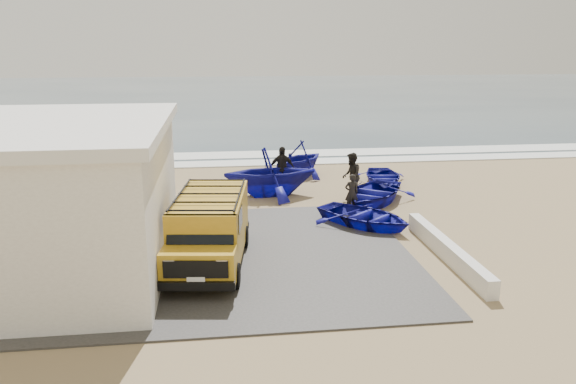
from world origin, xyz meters
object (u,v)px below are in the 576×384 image
building (22,196)px  van (210,227)px  parapet (447,250)px  boat_mid_right (383,177)px  fisherman_front (352,193)px  boat_near_left (364,216)px  fisherman_middle (351,176)px  boat_near_right (373,193)px  boat_mid_left (270,172)px  boat_far_left (299,159)px  fisherman_back (282,169)px

building → van: size_ratio=1.80×
parapet → boat_mid_right: boat_mid_right is taller
building → fisherman_front: bearing=21.7°
parapet → boat_near_left: 3.83m
van → fisherman_middle: size_ratio=2.64×
boat_near_right → boat_mid_left: (-4.10, 1.69, 0.63)m
boat_near_left → boat_far_left: boat_far_left is taller
parapet → fisherman_front: bearing=108.1°
boat_near_right → fisherman_front: 1.69m
boat_near_right → boat_far_left: size_ratio=1.20×
boat_near_right → boat_mid_left: bearing=-167.0°
van → boat_near_right: size_ratio=1.29×
parapet → boat_mid_left: bearing=119.7°
boat_near_right → fisherman_back: (-3.50, 2.50, 0.58)m
fisherman_middle → building: bearing=-46.3°
boat_mid_left → fisherman_middle: size_ratio=2.02×
boat_mid_left → fisherman_front: boat_mid_left is taller
boat_far_left → fisherman_middle: (1.59, -4.47, 0.10)m
parapet → boat_mid_right: 9.53m
boat_near_right → fisherman_middle: size_ratio=2.05×
building → boat_mid_right: 15.88m
boat_mid_left → fisherman_middle: bearing=-111.2°
fisherman_front → boat_near_right: bearing=-140.0°
boat_near_right → fisherman_middle: 1.20m
boat_far_left → fisherman_middle: fisherman_middle is taller
boat_mid_left → fisherman_back: 1.01m
van → boat_far_left: (4.31, 11.18, -0.26)m
van → boat_mid_left: size_ratio=1.31×
boat_near_right → boat_mid_right: 3.34m
fisherman_back → van: bearing=-115.4°
parapet → fisherman_back: 9.84m
boat_near_left → van: bearing=167.6°
boat_mid_left → boat_mid_right: bearing=-81.6°
boat_near_right → fisherman_back: fisherman_back is taller
boat_near_left → boat_far_left: 8.33m
boat_mid_right → boat_far_left: size_ratio=1.00×
boat_near_left → fisherman_middle: bearing=43.3°
van → boat_far_left: size_ratio=1.54×
boat_mid_right → fisherman_middle: fisherman_middle is taller
van → fisherman_middle: bearing=56.1°
boat_near_right → boat_mid_right: size_ratio=1.20×
boat_far_left → fisherman_back: bearing=-66.6°
boat_far_left → parapet: bearing=-29.5°
boat_far_left → boat_near_right: bearing=-19.3°
boat_near_left → boat_mid_left: size_ratio=0.91×
boat_mid_left → fisherman_middle: (3.36, -0.93, -0.06)m
building → boat_near_right: building is taller
boat_near_right → parapet: bearing=-49.8°
parapet → boat_far_left: size_ratio=1.77×
van → fisherman_back: 9.02m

